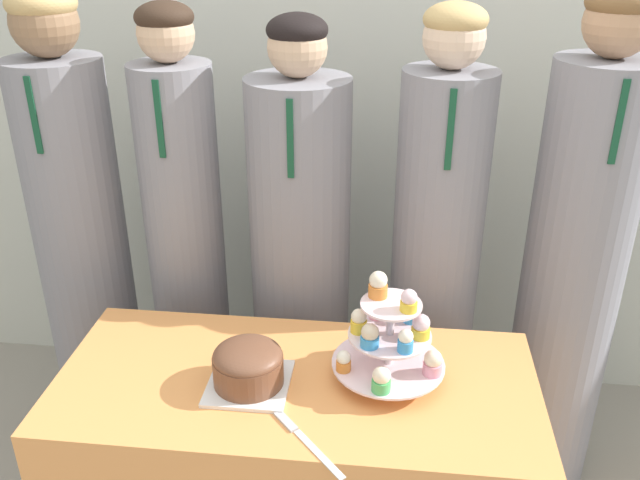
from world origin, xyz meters
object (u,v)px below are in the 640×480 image
at_px(student_0, 84,252).
at_px(student_3, 434,275).
at_px(student_2, 301,277).
at_px(student_1, 188,261).
at_px(cake_knife, 298,433).
at_px(student_4, 572,277).
at_px(cupcake_stand, 390,337).
at_px(round_cake, 248,365).

relative_size(student_0, student_3, 1.02).
distance_m(student_2, student_3, 0.43).
xyz_separation_m(student_1, student_3, (0.80, 0.00, -0.00)).
bearing_deg(cake_knife, student_4, 92.63).
distance_m(student_0, student_4, 1.56).
xyz_separation_m(student_3, student_4, (0.42, 0.00, 0.02)).
relative_size(cupcake_stand, student_0, 0.18).
xyz_separation_m(cake_knife, student_4, (0.74, 0.72, 0.05)).
height_order(round_cake, cupcake_stand, cupcake_stand).
bearing_deg(cupcake_stand, student_4, 42.13).
height_order(round_cake, student_4, student_4).
height_order(student_2, student_3, student_3).
bearing_deg(cake_knife, student_3, 114.04).
height_order(student_1, student_4, student_4).
xyz_separation_m(round_cake, student_2, (0.05, 0.56, -0.06)).
distance_m(student_0, student_3, 1.15).
distance_m(student_0, student_2, 0.72).
relative_size(student_2, student_3, 0.98).
bearing_deg(student_1, student_4, 0.00).
distance_m(round_cake, student_4, 1.05).
bearing_deg(student_3, cake_knife, -114.47).
height_order(student_0, student_2, student_0).
height_order(cake_knife, student_4, student_4).
height_order(cake_knife, student_3, student_3).
height_order(student_3, student_4, student_4).
bearing_deg(student_2, cupcake_stand, -59.51).
xyz_separation_m(student_0, student_3, (1.15, -0.00, -0.02)).
bearing_deg(cake_knife, student_0, -172.95).
bearing_deg(student_2, student_4, 0.00).
height_order(round_cake, student_3, student_3).
bearing_deg(cake_knife, student_1, 171.36).
bearing_deg(student_4, cake_knife, -135.87).
xyz_separation_m(cake_knife, student_2, (-0.10, 0.72, -0.00)).
relative_size(cake_knife, student_1, 0.13).
xyz_separation_m(round_cake, student_3, (0.48, 0.56, -0.03)).
distance_m(cupcake_stand, student_4, 0.74).
bearing_deg(student_1, round_cake, -60.40).
xyz_separation_m(round_cake, student_0, (-0.67, 0.56, -0.01)).
distance_m(cake_knife, student_0, 1.09).
bearing_deg(student_2, round_cake, -95.18).
bearing_deg(round_cake, cupcake_stand, 11.21).
bearing_deg(round_cake, student_4, 32.32).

